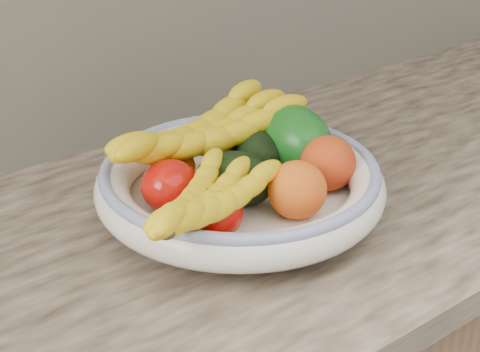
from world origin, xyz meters
name	(u,v)px	position (x,y,z in m)	size (l,w,h in m)	color
fruit_bowl	(240,184)	(0.00, 1.66, 0.95)	(0.39, 0.39, 0.08)	white
clementine_back_left	(175,167)	(-0.05, 1.75, 0.95)	(0.06, 0.06, 0.05)	#F75F05
clementine_back_right	(220,151)	(0.03, 1.75, 0.95)	(0.05, 0.05, 0.05)	#F64F05
tomato_left	(170,186)	(-0.09, 1.69, 0.96)	(0.08, 0.08, 0.07)	#BA0E07
tomato_near_left	(214,214)	(-0.09, 1.60, 0.96)	(0.07, 0.07, 0.06)	#B30905
avocado_center	(235,179)	(-0.01, 1.65, 0.96)	(0.07, 0.11, 0.07)	black
avocado_right	(258,153)	(0.06, 1.70, 0.96)	(0.06, 0.09, 0.06)	black
green_mango	(293,139)	(0.11, 1.68, 0.98)	(0.09, 0.14, 0.10)	#0E4D11
peach_front	(297,190)	(0.03, 1.58, 0.97)	(0.08, 0.08, 0.08)	orange
peach_right	(328,163)	(0.11, 1.61, 0.97)	(0.08, 0.08, 0.08)	#DA5F16
banana_bunch_back	(205,139)	(0.00, 1.74, 0.99)	(0.33, 0.12, 0.09)	yellow
banana_bunch_front	(206,206)	(-0.11, 1.59, 0.98)	(0.26, 0.11, 0.07)	yellow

